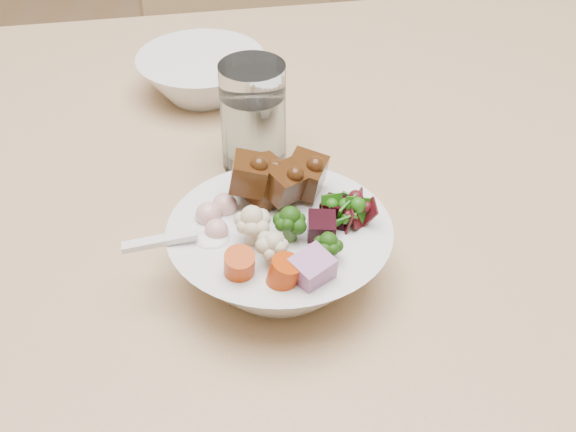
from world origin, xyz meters
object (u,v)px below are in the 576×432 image
at_px(food_bowl, 281,249).
at_px(dining_table, 412,237).
at_px(side_bowl, 202,76).
at_px(chair_far, 263,119).
at_px(water_glass, 253,120).

bearing_deg(food_bowl, dining_table, 46.60).
distance_m(food_bowl, side_bowl, 0.34).
bearing_deg(food_bowl, side_bowl, 107.03).
bearing_deg(food_bowl, chair_far, 93.44).
bearing_deg(side_bowl, food_bowl, -72.97).
bearing_deg(chair_far, dining_table, -99.07).
height_order(chair_far, water_glass, water_glass).
distance_m(chair_far, water_glass, 0.70).
distance_m(food_bowl, water_glass, 0.18).
bearing_deg(chair_far, food_bowl, -112.28).
bearing_deg(side_bowl, chair_far, 83.38).
relative_size(dining_table, food_bowl, 9.09).
height_order(dining_table, side_bowl, side_bowl).
xyz_separation_m(dining_table, side_bowl, (-0.24, 0.17, 0.10)).
xyz_separation_m(food_bowl, side_bowl, (-0.10, 0.32, -0.01)).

